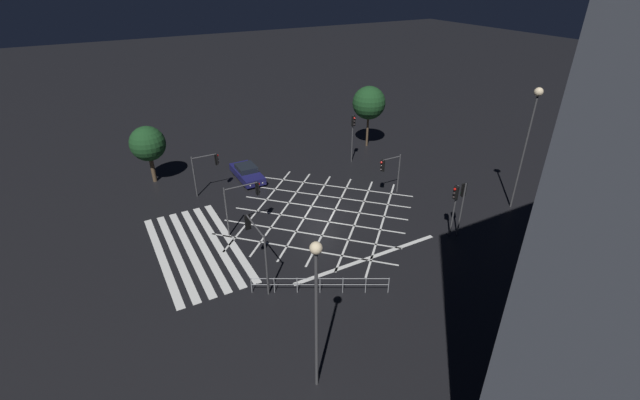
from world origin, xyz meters
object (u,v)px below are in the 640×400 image
traffic_light_ne_cross (455,201)px  street_tree_far (148,144)px  traffic_light_nw_main (353,129)px  street_tree_near (369,103)px  traffic_light_median_north (389,168)px  traffic_light_sw_cross (207,165)px  street_lamp_west (316,291)px  traffic_light_ne_main (462,198)px  traffic_light_median_south (245,196)px  street_lamp_east (532,119)px  traffic_light_se_main (255,238)px  waiting_car (247,173)px

traffic_light_ne_cross → street_tree_far: size_ratio=0.78×
traffic_light_nw_main → street_tree_far: bearing=-105.3°
street_tree_near → traffic_light_ne_cross: bearing=-15.2°
traffic_light_median_north → traffic_light_sw_cross: size_ratio=0.96×
street_lamp_west → traffic_light_ne_main: bearing=112.7°
traffic_light_median_south → street_lamp_west: (13.58, -1.78, 2.68)m
traffic_light_sw_cross → traffic_light_nw_main: 13.72m
street_lamp_east → traffic_light_sw_cross: bearing=-124.3°
traffic_light_se_main → street_tree_near: street_tree_near is taller
traffic_light_se_main → waiting_car: bearing=-17.7°
traffic_light_median_south → traffic_light_nw_main: traffic_light_nw_main is taller
street_tree_near → street_lamp_west: bearing=-38.7°
traffic_light_se_main → street_lamp_east: street_lamp_east is taller
traffic_light_median_north → street_tree_far: 20.10m
traffic_light_sw_cross → street_lamp_east: bearing=-34.3°
traffic_light_ne_main → street_lamp_west: (6.03, -14.40, 2.56)m
traffic_light_ne_cross → street_lamp_east: bearing=-174.5°
street_tree_far → traffic_light_ne_cross: bearing=41.1°
traffic_light_ne_main → traffic_light_sw_cross: bearing=42.7°
traffic_light_median_north → waiting_car: traffic_light_median_north is taller
traffic_light_sw_cross → street_lamp_west: (20.42, -1.14, 2.88)m
traffic_light_median_south → street_tree_near: bearing=29.5°
street_lamp_east → street_tree_near: bearing=-171.0°
traffic_light_median_south → traffic_light_median_north: bearing=-1.9°
traffic_light_se_main → street_tree_far: street_tree_far is taller
street_tree_near → street_tree_far: size_ratio=1.25×
traffic_light_median_north → street_lamp_east: bearing=139.0°
traffic_light_median_south → traffic_light_se_main: bearing=-103.7°
traffic_light_sw_cross → traffic_light_ne_main: bearing=-47.3°
traffic_light_median_south → street_lamp_west: 13.96m
traffic_light_median_north → traffic_light_se_main: (5.05, -13.27, 0.54)m
street_lamp_west → street_tree_far: street_lamp_west is taller
traffic_light_ne_cross → traffic_light_se_main: size_ratio=0.96×
traffic_light_ne_main → street_lamp_east: size_ratio=0.43×
street_tree_far → waiting_car: bearing=64.4°
street_lamp_west → traffic_light_median_south: bearing=172.5°
street_lamp_east → street_tree_far: bearing=-127.6°
street_lamp_east → traffic_light_median_north: bearing=-131.0°
traffic_light_se_main → traffic_light_median_south: 5.61m
traffic_light_ne_cross → traffic_light_sw_cross: (-14.24, -12.73, -0.22)m
traffic_light_sw_cross → traffic_light_se_main: bearing=-93.2°
street_tree_near → waiting_car: size_ratio=1.37×
traffic_light_nw_main → street_lamp_east: 15.20m
traffic_light_se_main → traffic_light_nw_main: traffic_light_nw_main is taller
traffic_light_sw_cross → waiting_car: 4.23m
traffic_light_nw_main → traffic_light_ne_main: bearing=-1.8°
street_tree_far → waiting_car: 8.52m
traffic_light_se_main → street_tree_near: (-14.87, 17.99, 1.57)m
traffic_light_nw_main → traffic_light_median_south: bearing=-63.0°
traffic_light_se_main → street_tree_near: size_ratio=0.65×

